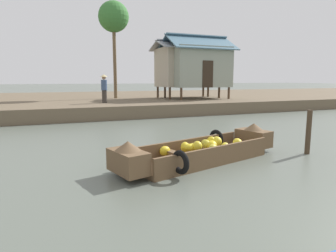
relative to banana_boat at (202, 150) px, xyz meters
name	(u,v)px	position (x,y,z in m)	size (l,w,h in m)	color
ground_plane	(161,131)	(0.59, 4.50, -0.28)	(300.00, 300.00, 0.00)	#596056
riverbank_strip	(102,100)	(0.59, 18.36, 0.07)	(160.00, 20.00, 0.71)	brown
banana_boat	(202,150)	(0.00, 0.00, 0.00)	(4.85, 2.47, 0.79)	brown
stilt_house_mid_right	(188,67)	(6.26, 13.66, 2.71)	(5.06, 3.32, 4.17)	#4C3826
stilt_house_right	(196,67)	(6.56, 12.94, 2.73)	(4.83, 3.82, 4.53)	#4C3826
palm_tree_near	(114,18)	(1.09, 15.18, 6.10)	(2.16, 2.16, 6.85)	brown
vendor_person	(104,87)	(-0.48, 10.96, 1.35)	(0.44, 0.44, 1.66)	#332D28
mooring_post	(308,132)	(3.12, -0.44, 0.34)	(0.14, 0.14, 1.24)	#423323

